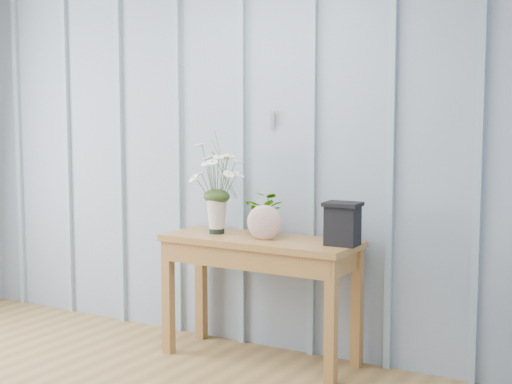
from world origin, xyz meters
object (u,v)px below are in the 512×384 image
Objects in this scene: sideboard at (260,256)px; daisy_vase at (217,173)px; carved_box at (343,223)px; felt_disc_vessel at (264,223)px.

daisy_vase reaches higher than sideboard.
carved_box is at bearing 1.03° from daisy_vase.
sideboard is 0.58m from carved_box.
daisy_vase reaches higher than carved_box.
carved_box is (0.53, 0.01, 0.24)m from sideboard.
carved_box is at bearing 1.34° from sideboard.
sideboard is 2.01× the size of daisy_vase.
daisy_vase is at bearing -178.97° from carved_box.
sideboard is 0.58m from daisy_vase.
felt_disc_vessel is 0.84× the size of carved_box.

